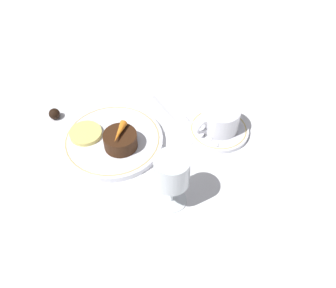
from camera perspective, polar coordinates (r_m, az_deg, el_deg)
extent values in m
plane|color=white|center=(0.87, -5.05, -0.53)|extent=(3.00, 3.00, 0.00)
cylinder|color=white|center=(0.88, -8.00, 0.46)|extent=(0.22, 0.22, 0.01)
torus|color=tan|center=(0.88, -8.04, 0.71)|extent=(0.21, 0.21, 0.00)
cylinder|color=white|center=(0.91, 7.34, 2.05)|extent=(0.14, 0.14, 0.01)
torus|color=tan|center=(0.90, 7.37, 2.22)|extent=(0.13, 0.13, 0.00)
cylinder|color=white|center=(0.89, 7.60, 3.72)|extent=(0.09, 0.09, 0.06)
cylinder|color=#331E0F|center=(0.89, 7.62, 3.88)|extent=(0.07, 0.07, 0.04)
torus|color=white|center=(0.86, 5.04, 2.41)|extent=(0.04, 0.01, 0.04)
cube|color=silver|center=(0.90, 4.48, 2.29)|extent=(0.01, 0.09, 0.00)
ellipsoid|color=silver|center=(0.87, 6.82, 0.07)|extent=(0.02, 0.02, 0.00)
cylinder|color=silver|center=(0.78, 0.51, -8.08)|extent=(0.06, 0.06, 0.01)
cylinder|color=silver|center=(0.76, 0.53, -6.75)|extent=(0.01, 0.01, 0.06)
cylinder|color=silver|center=(0.71, 0.56, -3.97)|extent=(0.07, 0.07, 0.06)
cylinder|color=#470A14|center=(0.72, 0.56, -4.55)|extent=(0.06, 0.06, 0.03)
cube|color=silver|center=(0.95, -0.11, 4.75)|extent=(0.02, 0.14, 0.01)
cube|color=silver|center=(0.89, 3.04, 1.24)|extent=(0.03, 0.05, 0.01)
cylinder|color=#381E0F|center=(0.85, -6.92, 0.54)|extent=(0.07, 0.07, 0.04)
cone|color=orange|center=(0.83, -7.08, 1.74)|extent=(0.05, 0.05, 0.02)
cylinder|color=#EFE075|center=(0.89, -11.86, 1.52)|extent=(0.07, 0.07, 0.01)
sphere|color=black|center=(0.96, -16.16, 4.23)|extent=(0.03, 0.03, 0.03)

